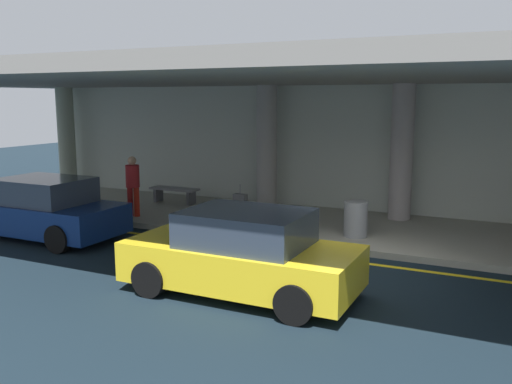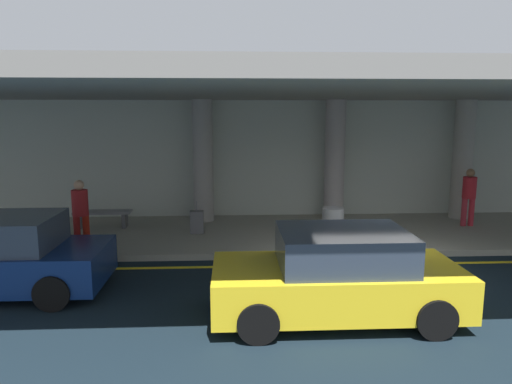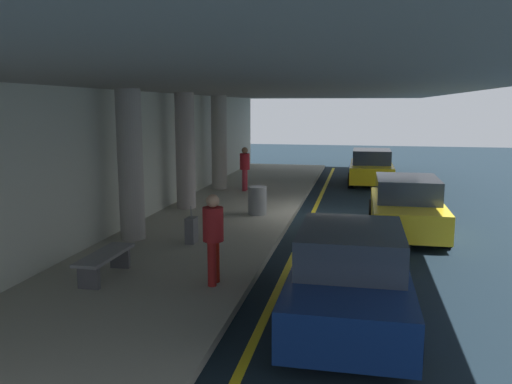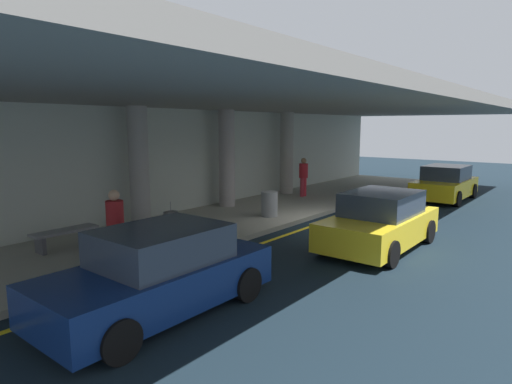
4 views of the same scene
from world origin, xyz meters
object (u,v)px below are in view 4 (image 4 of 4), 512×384
at_px(support_column_center, 227,158).
at_px(support_column_left_mid, 139,166).
at_px(person_waiting_for_ride, 304,174).
at_px(car_yellow_taxi, 380,222).
at_px(bench_metal, 65,235).
at_px(trash_bin_steel, 269,204).
at_px(suitcase_upright_primary, 171,222).
at_px(car_navy, 159,273).
at_px(traveler_with_luggage, 115,222).
at_px(support_column_right_mid, 287,153).
at_px(car_yellow_taxi_no2, 445,184).

bearing_deg(support_column_center, support_column_left_mid, 180.00).
bearing_deg(person_waiting_for_ride, car_yellow_taxi, -97.17).
bearing_deg(bench_metal, trash_bin_steel, -15.03).
xyz_separation_m(suitcase_upright_primary, trash_bin_steel, (3.56, -0.89, 0.11)).
xyz_separation_m(car_navy, suitcase_upright_primary, (3.48, 3.81, -0.25)).
relative_size(car_navy, suitcase_upright_primary, 4.56).
height_order(support_column_left_mid, trash_bin_steel, support_column_left_mid).
bearing_deg(traveler_with_luggage, support_column_right_mid, 148.06).
relative_size(car_navy, person_waiting_for_ride, 2.44).
xyz_separation_m(support_column_center, trash_bin_steel, (-0.54, -2.44, -1.40)).
bearing_deg(support_column_right_mid, traveler_with_luggage, -165.07).
xyz_separation_m(support_column_right_mid, trash_bin_steel, (-4.54, -2.44, -1.40)).
distance_m(car_yellow_taxi_no2, trash_bin_steel, 8.81).
height_order(support_column_center, support_column_right_mid, same).
relative_size(support_column_right_mid, car_yellow_taxi, 0.89).
bearing_deg(support_column_left_mid, car_navy, -123.81).
xyz_separation_m(support_column_center, traveler_with_luggage, (-6.78, -2.87, -0.86)).
distance_m(support_column_center, car_yellow_taxi, 6.97).
distance_m(support_column_left_mid, trash_bin_steel, 4.46).
relative_size(traveler_with_luggage, person_waiting_for_ride, 1.00).
relative_size(support_column_right_mid, person_waiting_for_ride, 2.17).
xyz_separation_m(support_column_right_mid, car_yellow_taxi, (-5.38, -6.71, -1.26)).
distance_m(support_column_right_mid, car_navy, 12.82).
bearing_deg(person_waiting_for_ride, car_navy, -124.30).
xyz_separation_m(support_column_center, support_column_right_mid, (4.00, 0.00, 0.00)).
bearing_deg(support_column_left_mid, car_yellow_taxi, -68.68).
bearing_deg(suitcase_upright_primary, car_navy, -118.94).
distance_m(car_yellow_taxi_no2, person_waiting_for_ride, 6.18).
xyz_separation_m(support_column_center, suitcase_upright_primary, (-4.10, -1.55, -1.51)).
bearing_deg(support_column_left_mid, car_yellow_taxi_no2, -27.19).
bearing_deg(trash_bin_steel, bench_metal, 164.97).
bearing_deg(car_yellow_taxi, car_yellow_taxi_no2, 4.37).
bearing_deg(trash_bin_steel, person_waiting_for_ride, 17.57).
distance_m(support_column_center, car_navy, 9.37).
height_order(car_navy, car_yellow_taxi, same).
xyz_separation_m(support_column_right_mid, traveler_with_luggage, (-10.78, -2.87, -0.86)).
distance_m(car_yellow_taxi, person_waiting_for_ride, 7.60).
bearing_deg(car_yellow_taxi, person_waiting_for_ride, 47.14).
height_order(support_column_right_mid, traveler_with_luggage, support_column_right_mid).
xyz_separation_m(car_yellow_taxi, bench_metal, (-5.47, 5.96, -0.21)).
bearing_deg(person_waiting_for_ride, car_yellow_taxi_no2, -16.62).
xyz_separation_m(person_waiting_for_ride, trash_bin_steel, (-4.26, -1.35, -0.54)).
xyz_separation_m(car_navy, car_yellow_taxi_no2, (15.13, -0.58, 0.00)).
bearing_deg(support_column_right_mid, car_yellow_taxi_no2, -59.15).
distance_m(car_yellow_taxi, trash_bin_steel, 4.35).
bearing_deg(support_column_center, car_yellow_taxi_no2, -38.18).
bearing_deg(suitcase_upright_primary, support_column_right_mid, 24.32).
bearing_deg(car_yellow_taxi, trash_bin_steel, 78.24).
distance_m(car_yellow_taxi_no2, bench_metal, 15.30).
xyz_separation_m(support_column_center, person_waiting_for_ride, (3.72, -1.09, -0.86)).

